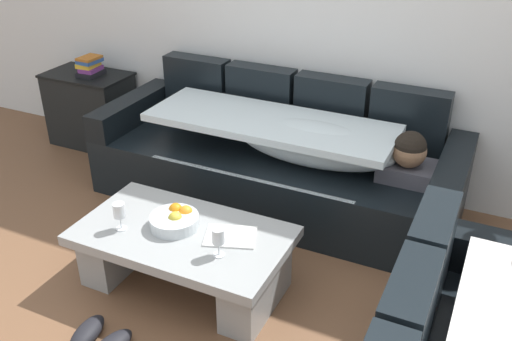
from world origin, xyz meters
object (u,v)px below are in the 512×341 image
couch_along_wall (281,162)px  wine_glass_near_left (119,212)px  pair_of_shoes (99,340)px  book_stack_on_cabinet (90,66)px  side_cabinet (91,109)px  wine_glass_near_right (218,237)px  coffee_table (184,252)px  open_magazine (230,236)px  fruit_bowl (175,220)px

couch_along_wall → wine_glass_near_left: bearing=-110.1°
couch_along_wall → pair_of_shoes: (-0.27, -1.73, -0.28)m
wine_glass_near_left → book_stack_on_cabinet: (-1.39, 1.46, 0.22)m
couch_along_wall → side_cabinet: 1.92m
wine_glass_near_right → book_stack_on_cabinet: 2.48m
wine_glass_near_left → wine_glass_near_right: size_ratio=1.00×
couch_along_wall → coffee_table: size_ratio=2.16×
wine_glass_near_left → open_magazine: 0.63m
open_magazine → pair_of_shoes: (-0.41, -0.68, -0.34)m
wine_glass_near_right → side_cabinet: side_cabinet is taller
coffee_table → couch_along_wall: bearing=83.4°
couch_along_wall → coffee_table: couch_along_wall is taller
book_stack_on_cabinet → pair_of_shoes: (1.57, -1.94, -0.67)m
book_stack_on_cabinet → wine_glass_near_right: bearing=-35.5°
book_stack_on_cabinet → couch_along_wall: bearing=-6.7°
wine_glass_near_left → book_stack_on_cabinet: bearing=133.7°
couch_along_wall → open_magazine: (0.14, -1.05, 0.06)m
wine_glass_near_right → coffee_table: bearing=160.2°
open_magazine → couch_along_wall: bearing=78.1°
couch_along_wall → open_magazine: 1.06m
wine_glass_near_left → pair_of_shoes: 0.69m
coffee_table → fruit_bowl: (-0.06, 0.03, 0.18)m
couch_along_wall → side_cabinet: couch_along_wall is taller
wine_glass_near_left → coffee_table: bearing=21.3°
coffee_table → book_stack_on_cabinet: (-1.72, 1.33, 0.48)m
side_cabinet → open_magazine: bearing=-31.8°
wine_glass_near_left → pair_of_shoes: wine_glass_near_left is taller
open_magazine → side_cabinet: (-2.05, 1.27, -0.06)m
couch_along_wall → book_stack_on_cabinet: size_ratio=12.13×
pair_of_shoes → wine_glass_near_right: bearing=49.2°
couch_along_wall → wine_glass_near_left: couch_along_wall is taller
fruit_bowl → book_stack_on_cabinet: book_stack_on_cabinet is taller
coffee_table → wine_glass_near_right: size_ratio=7.23×
wine_glass_near_right → open_magazine: size_ratio=0.59×
couch_along_wall → wine_glass_near_right: (0.16, -1.22, 0.17)m
wine_glass_near_right → open_magazine: 0.21m
open_magazine → book_stack_on_cabinet: 2.38m
book_stack_on_cabinet → pair_of_shoes: size_ratio=0.65×
open_magazine → side_cabinet: side_cabinet is taller
wine_glass_near_right → pair_of_shoes: size_ratio=0.50×
wine_glass_near_right → pair_of_shoes: bearing=-130.8°
coffee_table → wine_glass_near_right: (0.29, -0.11, 0.26)m
side_cabinet → book_stack_on_cabinet: 0.40m
pair_of_shoes → open_magazine: bearing=58.6°
open_magazine → book_stack_on_cabinet: book_stack_on_cabinet is taller
couch_along_wall → fruit_bowl: couch_along_wall is taller
fruit_bowl → wine_glass_near_right: (0.36, -0.14, 0.08)m
book_stack_on_cabinet → coffee_table: bearing=-37.8°
side_cabinet → pair_of_shoes: 2.56m
fruit_bowl → wine_glass_near_left: size_ratio=1.69×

